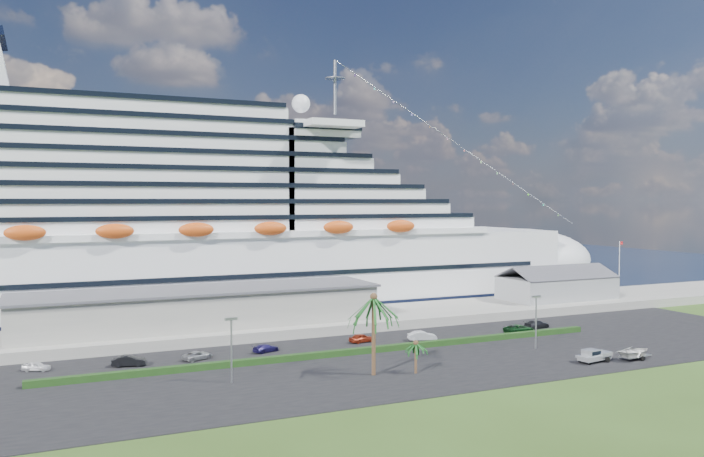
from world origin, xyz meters
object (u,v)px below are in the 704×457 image
pickup_truck (594,355)px  boat_trailer (635,352)px  parked_car_3 (266,348)px  cruise_ship (193,232)px

pickup_truck → boat_trailer: (6.48, -1.35, 0.16)m
parked_car_3 → pickup_truck: (40.54, -25.55, 0.41)m
pickup_truck → boat_trailer: 6.62m
pickup_truck → parked_car_3: bearing=147.8°
cruise_ship → parked_car_3: size_ratio=45.11×
parked_car_3 → boat_trailer: bearing=-139.3°
boat_trailer → parked_car_3: bearing=150.2°
boat_trailer → cruise_ship: bearing=126.2°
cruise_ship → parked_car_3: cruise_ship is taller
cruise_ship → parked_car_3: 44.09m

